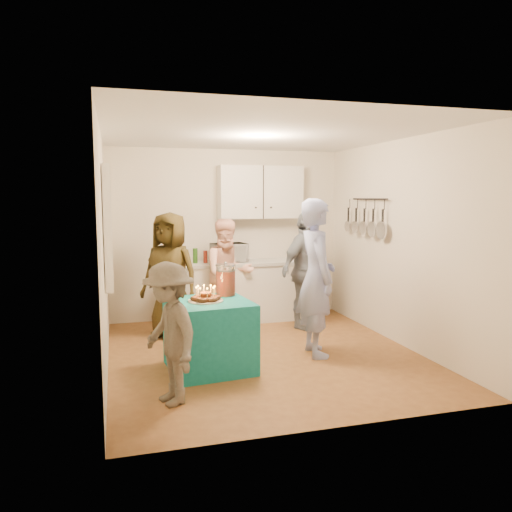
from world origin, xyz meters
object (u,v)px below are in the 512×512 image
object	(u,v)px
punch_jar	(226,281)
woman_back_center	(228,274)
woman_back_left	(170,275)
child_near_left	(169,334)
counter	(244,292)
microwave	(229,253)
woman_back_right	(305,270)
party_table	(210,335)
man_birthday	(316,278)

from	to	relation	value
punch_jar	woman_back_center	xyz separation A→B (m)	(0.34, 1.36, -0.14)
woman_back_left	child_near_left	size ratio (longest dim) A/B	1.29
counter	woman_back_left	distance (m)	1.38
microwave	woman_back_right	xyz separation A→B (m)	(0.96, -0.67, -0.21)
party_table	punch_jar	xyz separation A→B (m)	(0.24, 0.26, 0.55)
counter	punch_jar	distance (m)	1.96
woman_back_center	woman_back_right	world-z (taller)	woman_back_right
punch_jar	woman_back_center	world-z (taller)	woman_back_center
microwave	child_near_left	distance (m)	3.09
woman_back_left	woman_back_center	distance (m)	0.86
woman_back_left	woman_back_right	size ratio (longest dim) A/B	1.00
counter	punch_jar	size ratio (longest dim) A/B	6.47
woman_back_left	child_near_left	world-z (taller)	woman_back_left
woman_back_center	woman_back_left	bearing A→B (deg)	-175.82
microwave	man_birthday	distance (m)	1.96
party_table	punch_jar	world-z (taller)	punch_jar
man_birthday	woman_back_left	distance (m)	2.03
punch_jar	counter	bearing A→B (deg)	68.96
woman_back_center	woman_back_right	size ratio (longest dim) A/B	0.94
man_birthday	woman_back_center	size ratio (longest dim) A/B	1.18
man_birthday	woman_back_left	xyz separation A→B (m)	(-1.58, 1.27, -0.09)
microwave	party_table	xyz separation A→B (m)	(-0.68, -2.03, -0.67)
woman_back_left	woman_back_right	distance (m)	1.90
microwave	punch_jar	bearing A→B (deg)	-114.13
party_table	child_near_left	size ratio (longest dim) A/B	0.65
party_table	woman_back_right	world-z (taller)	woman_back_right
counter	man_birthday	size ratio (longest dim) A/B	1.18
party_table	child_near_left	world-z (taller)	child_near_left
counter	punch_jar	xyz separation A→B (m)	(-0.68, -1.77, 0.50)
punch_jar	microwave	bearing A→B (deg)	75.97
microwave	party_table	bearing A→B (deg)	-118.69
woman_back_right	child_near_left	distance (m)	3.05
man_birthday	party_table	bearing A→B (deg)	102.06
child_near_left	microwave	bearing A→B (deg)	139.40
microwave	woman_back_left	world-z (taller)	woman_back_left
woman_back_left	woman_back_center	size ratio (longest dim) A/B	1.07
party_table	woman_back_center	bearing A→B (deg)	70.33
woman_back_left	woman_back_center	world-z (taller)	woman_back_left
microwave	child_near_left	size ratio (longest dim) A/B	0.38
punch_jar	woman_back_right	distance (m)	1.78
counter	man_birthday	world-z (taller)	man_birthday
counter	party_table	size ratio (longest dim) A/B	2.59
party_table	woman_back_left	distance (m)	1.54
counter	woman_back_center	size ratio (longest dim) A/B	1.40
punch_jar	child_near_left	size ratio (longest dim) A/B	0.26
child_near_left	counter	bearing A→B (deg)	135.43
microwave	woman_back_center	xyz separation A→B (m)	(-0.10, -0.41, -0.26)
man_birthday	woman_back_left	world-z (taller)	man_birthday
punch_jar	woman_back_left	size ratio (longest dim) A/B	0.20
microwave	man_birthday	bearing A→B (deg)	-81.15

